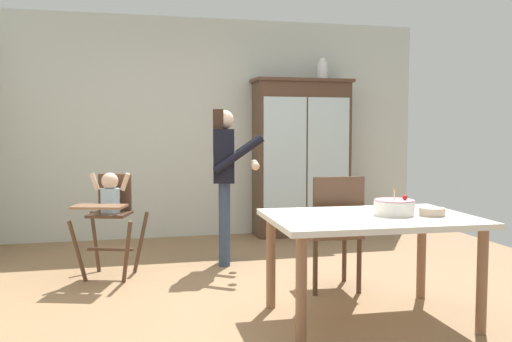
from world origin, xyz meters
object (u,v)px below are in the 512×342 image
Objects in this scene: birthday_cake at (394,207)px; dining_chair_far_side at (335,225)px; high_chair_with_toddler at (110,205)px; dining_table at (370,229)px; ceramic_vase at (322,70)px; china_cabinet at (301,157)px; adult_person at (225,167)px; serving_bowl at (432,212)px.

dining_chair_far_side is (-0.15, 0.72, -0.24)m from birthday_cake.
birthday_cake is 0.78m from dining_chair_far_side.
high_chair_with_toddler reaches higher than dining_table.
dining_chair_far_side is (-0.80, -2.45, -1.52)m from ceramic_vase.
china_cabinet is 2.54m from dining_chair_far_side.
dining_table is (-0.55, -3.16, -0.34)m from china_cabinet.
china_cabinet is 3.23m from dining_table.
ceramic_vase is at bearing -36.88° from adult_person.
serving_bowl is 0.19× the size of dining_chair_far_side.
china_cabinet is at bearing 87.66° from serving_bowl.
dining_table is (1.77, -1.63, -0.01)m from high_chair_with_toddler.
china_cabinet is 1.36× the size of dining_table.
dining_table is (-0.82, -3.16, -1.43)m from ceramic_vase.
dining_table is (0.67, -1.86, -0.32)m from adult_person.
adult_person is at bearing 29.41° from high_chair_with_toddler.
dining_chair_far_side is (-0.40, 0.81, -0.21)m from serving_bowl.
ceramic_vase reaches higher than adult_person.
china_cabinet is 2.04× the size of dining_chair_far_side.
high_chair_with_toddler is at bearing -149.46° from ceramic_vase.
china_cabinet is at bearing -31.25° from adult_person.
high_chair_with_toddler is 2.55m from birthday_cake.
adult_person is 2.06m from birthday_cake.
high_chair_with_toddler is at bearing 141.60° from serving_bowl.
high_chair_with_toddler is 1.17m from adult_person.
serving_bowl is at bearing -13.71° from dining_table.
serving_bowl is at bearing -138.98° from adult_person.
birthday_cake reaches higher than dining_table.
serving_bowl reaches higher than dining_table.
high_chair_with_toddler is 2.41m from dining_table.
ceramic_vase is 0.96× the size of birthday_cake.
adult_person reaches higher than high_chair_with_toddler.
dining_table is 0.45m from serving_bowl.
serving_bowl is (1.09, -1.96, -0.20)m from adult_person.
adult_person is at bearing 109.87° from dining_table.
ceramic_vase is 3.57m from dining_table.
serving_bowl is (2.19, -1.74, 0.11)m from high_chair_with_toddler.
adult_person is 2.00m from dining_table.
high_chair_with_toddler is 0.66× the size of dining_table.
dining_chair_far_side is (1.80, -0.92, -0.10)m from high_chair_with_toddler.
ceramic_vase is at bearing -104.07° from dining_chair_far_side.
birthday_cake is at bearing -101.49° from ceramic_vase.
china_cabinet is 3.20m from birthday_cake.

